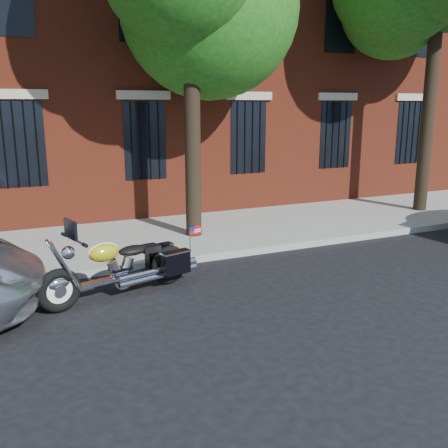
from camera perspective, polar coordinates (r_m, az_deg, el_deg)
name	(u,v)px	position (r m, az deg, el deg)	size (l,w,h in m)	color
ground	(226,283)	(9.00, 0.21, -6.76)	(120.00, 120.00, 0.00)	black
curb	(198,258)	(10.18, -3.02, -3.90)	(40.00, 0.16, 0.15)	gray
sidewalk	(169,236)	(11.89, -6.32, -1.41)	(40.00, 3.60, 0.15)	gray
building	(100,15)	(18.31, -14.00, 22.19)	(26.00, 10.08, 12.00)	maroon
motorcycle	(126,268)	(8.46, -11.17, -4.94)	(2.82, 1.23, 1.42)	black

